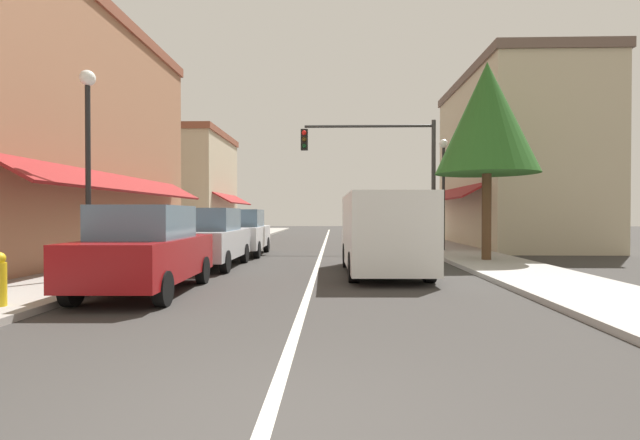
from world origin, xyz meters
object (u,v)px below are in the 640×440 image
object	(u,v)px
parked_car_third_left	(242,232)
van_in_lane	(383,231)
parked_car_nearest_left	(146,250)
street_lamp_left_near	(88,140)
traffic_signal_mast_arm	(386,160)
tree_right_near	(487,119)
parked_car_second_left	(209,238)
street_lamp_right_mid	(444,176)

from	to	relation	value
parked_car_third_left	van_in_lane	xyz separation A→B (m)	(4.90, -5.60, 0.27)
parked_car_nearest_left	street_lamp_left_near	distance (m)	3.38
traffic_signal_mast_arm	tree_right_near	world-z (taller)	tree_right_near
parked_car_second_left	tree_right_near	distance (m)	9.59
parked_car_second_left	parked_car_third_left	size ratio (longest dim) A/B	0.99
parked_car_nearest_left	street_lamp_right_mid	world-z (taller)	street_lamp_right_mid
parked_car_nearest_left	van_in_lane	distance (m)	6.05
van_in_lane	street_lamp_right_mid	world-z (taller)	street_lamp_right_mid
parked_car_second_left	street_lamp_left_near	xyz separation A→B (m)	(-1.95, -3.23, 2.42)
van_in_lane	parked_car_nearest_left	bearing A→B (deg)	-148.51
parked_car_nearest_left	parked_car_second_left	bearing A→B (deg)	87.88
street_lamp_right_mid	parked_car_third_left	bearing A→B (deg)	-170.81
van_in_lane	traffic_signal_mast_arm	distance (m)	8.36
parked_car_nearest_left	parked_car_second_left	xyz separation A→B (m)	(0.05, 4.62, 0.00)
traffic_signal_mast_arm	parked_car_nearest_left	bearing A→B (deg)	-118.44
parked_car_third_left	tree_right_near	size ratio (longest dim) A/B	0.63
parked_car_third_left	tree_right_near	world-z (taller)	tree_right_near
parked_car_third_left	street_lamp_right_mid	distance (m)	8.50
van_in_lane	traffic_signal_mast_arm	xyz separation A→B (m)	(0.94, 7.83, 2.76)
parked_car_third_left	tree_right_near	bearing A→B (deg)	-19.05
traffic_signal_mast_arm	tree_right_near	distance (m)	5.73
street_lamp_left_near	tree_right_near	world-z (taller)	tree_right_near
parked_car_second_left	street_lamp_left_near	distance (m)	4.48
traffic_signal_mast_arm	street_lamp_right_mid	bearing A→B (deg)	-22.31
parked_car_second_left	street_lamp_right_mid	world-z (taller)	street_lamp_right_mid
van_in_lane	traffic_signal_mast_arm	world-z (taller)	traffic_signal_mast_arm
parked_car_nearest_left	van_in_lane	world-z (taller)	van_in_lane
tree_right_near	parked_car_third_left	bearing A→B (deg)	162.06
tree_right_near	van_in_lane	bearing A→B (deg)	-142.04
parked_car_third_left	van_in_lane	bearing A→B (deg)	-49.98
parked_car_nearest_left	tree_right_near	size ratio (longest dim) A/B	0.64
traffic_signal_mast_arm	street_lamp_right_mid	xyz separation A→B (m)	(2.25, -0.92, -0.75)
van_in_lane	street_lamp_left_near	bearing A→B (deg)	-166.23
parked_car_second_left	street_lamp_left_near	world-z (taller)	street_lamp_left_near
traffic_signal_mast_arm	street_lamp_left_near	size ratio (longest dim) A/B	1.18
parked_car_nearest_left	street_lamp_left_near	world-z (taller)	street_lamp_left_near
tree_right_near	parked_car_second_left	bearing A→B (deg)	-170.22
street_lamp_left_near	tree_right_near	xyz separation A→B (m)	(10.62, 4.72, 1.39)
tree_right_near	parked_car_nearest_left	bearing A→B (deg)	-144.95
street_lamp_left_near	parked_car_nearest_left	bearing A→B (deg)	-36.16
van_in_lane	street_lamp_right_mid	bearing A→B (deg)	63.92
parked_car_second_left	traffic_signal_mast_arm	world-z (taller)	traffic_signal_mast_arm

